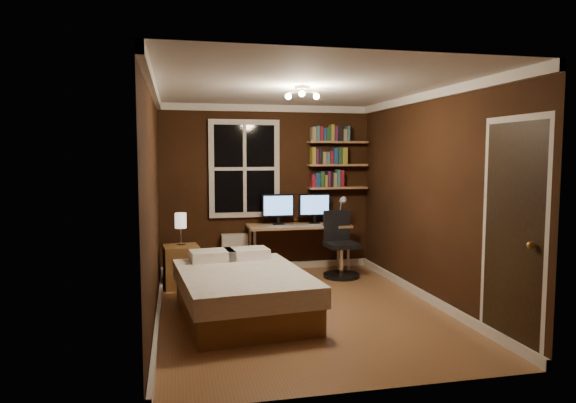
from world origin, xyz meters
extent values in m
plane|color=brown|center=(0.00, 0.00, 0.00)|extent=(4.20, 4.20, 0.00)
cube|color=black|center=(0.00, 2.10, 1.25)|extent=(3.20, 0.04, 2.50)
cube|color=black|center=(-1.60, 0.00, 1.25)|extent=(0.04, 4.20, 2.50)
cube|color=black|center=(1.60, 0.00, 1.25)|extent=(0.04, 4.20, 2.50)
cube|color=white|center=(0.00, 0.00, 2.50)|extent=(3.20, 4.20, 0.02)
cube|color=silver|center=(-0.35, 2.06, 1.55)|extent=(1.06, 0.06, 1.46)
sphere|color=gold|center=(1.55, -1.85, 1.00)|extent=(0.06, 0.06, 0.06)
cube|color=#987349|center=(1.08, 1.98, 1.25)|extent=(0.92, 0.22, 0.03)
cube|color=#987349|center=(1.08, 1.98, 1.60)|extent=(0.92, 0.22, 0.03)
cube|color=#987349|center=(1.08, 1.98, 1.95)|extent=(0.92, 0.22, 0.03)
cube|color=brown|center=(-0.67, -0.14, 0.14)|extent=(1.41, 1.88, 0.28)
cube|color=beige|center=(-0.67, -0.14, 0.39)|extent=(1.49, 1.94, 0.21)
cube|color=white|center=(-0.95, 0.53, 0.56)|extent=(0.55, 0.40, 0.12)
cube|color=white|center=(-0.53, 0.57, 0.56)|extent=(0.55, 0.40, 0.12)
cube|color=brown|center=(-1.31, 1.28, 0.28)|extent=(0.49, 0.49, 0.56)
cube|color=silver|center=(-0.52, 1.99, 0.29)|extent=(0.39, 0.14, 0.58)
cube|color=#987349|center=(0.42, 1.80, 0.70)|extent=(1.52, 0.57, 0.04)
cylinder|color=beige|center=(-0.28, 1.55, 0.34)|extent=(0.04, 0.04, 0.68)
cylinder|color=beige|center=(1.12, 1.55, 0.34)|extent=(0.04, 0.04, 0.68)
cylinder|color=beige|center=(-0.28, 2.04, 0.34)|extent=(0.04, 0.04, 0.68)
cylinder|color=beige|center=(1.12, 2.04, 0.34)|extent=(0.04, 0.04, 0.68)
cylinder|color=black|center=(0.95, 1.35, 0.03)|extent=(0.52, 0.52, 0.05)
cylinder|color=silver|center=(0.95, 1.35, 0.24)|extent=(0.06, 0.06, 0.39)
cube|color=black|center=(0.95, 1.35, 0.47)|extent=(0.46, 0.46, 0.07)
cube|color=black|center=(0.93, 1.53, 0.73)|extent=(0.41, 0.08, 0.45)
camera|label=1|loc=(-1.36, -5.58, 1.76)|focal=32.00mm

